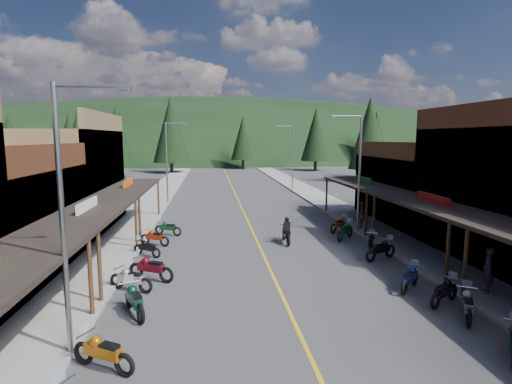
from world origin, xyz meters
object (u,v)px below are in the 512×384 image
object	(u,v)px
pine_11	(369,133)
rider_on_bike	(286,232)
streetlight_2	(358,168)
bike_east_9	(371,241)
pine_2	(171,130)
bike_east_6	(445,290)
pine_4	(316,134)
pine_10	(116,136)
bike_west_6	(134,299)
pine_9	(376,139)
bike_east_11	(339,223)
pedestrian_east_b	(362,214)
shop_east_3	(425,189)
streetlight_3	(291,155)
bike_west_10	(155,236)
bike_west_8	(151,267)
bike_east_10	(345,230)
bike_west_5	(103,350)
bike_east_5	(468,303)
bike_east_8	(381,249)
pedestrian_east_a	(488,270)
shop_west_3	(53,181)
bike_west_11	(168,227)
bike_east_7	(410,277)
pine_8	(70,142)
pine_0	(9,138)
pine_7	(78,135)
streetlight_1	(168,159)
pine_1	(109,134)
pine_6	(438,138)
pine_5	(370,131)
bike_west_9	(147,247)
pine_3	(243,138)
bike_west_7	(131,278)

from	to	relation	value
pine_11	rider_on_bike	world-z (taller)	pine_11
streetlight_2	bike_east_9	world-z (taller)	streetlight_2
pine_2	bike_east_6	distance (m)	64.28
streetlight_2	pine_4	size ratio (longest dim) A/B	0.64
pine_10	bike_west_6	xyz separation A→B (m)	(12.29, -53.39, -6.14)
pine_9	bike_east_11	bearing A→B (deg)	-116.32
pine_10	pedestrian_east_b	world-z (taller)	pine_10
bike_east_11	shop_east_3	bearing A→B (deg)	67.92
streetlight_3	bike_west_10	distance (m)	27.39
pine_11	bike_west_8	size ratio (longest dim) A/B	5.40
bike_east_10	pine_11	bearing A→B (deg)	107.50
bike_west_5	bike_east_5	size ratio (longest dim) A/B	1.02
shop_east_3	bike_east_8	distance (m)	12.14
pedestrian_east_a	bike_east_9	bearing A→B (deg)	-139.70
bike_west_6	bike_west_8	bearing A→B (deg)	63.72
streetlight_2	pedestrian_east_b	xyz separation A→B (m)	(0.80, 1.03, -3.36)
shop_west_3	streetlight_2	distance (m)	21.02
bike_west_11	bike_east_11	world-z (taller)	bike_east_11
shop_west_3	bike_east_7	bearing A→B (deg)	-34.88
pine_8	bike_east_11	bearing A→B (deg)	-48.31
bike_west_8	bike_west_10	world-z (taller)	bike_west_8
bike_east_8	bike_east_11	world-z (taller)	bike_east_8
streetlight_3	bike_west_8	size ratio (longest dim) A/B	3.48
streetlight_3	bike_west_8	world-z (taller)	streetlight_3
bike_west_11	pine_0	bearing A→B (deg)	58.80
pine_7	rider_on_bike	world-z (taller)	pine_7
bike_west_6	bike_east_11	size ratio (longest dim) A/B	1.06
streetlight_1	bike_west_5	bearing A→B (deg)	-87.96
bike_east_11	pine_1	bearing A→B (deg)	164.65
pedestrian_east_a	bike_west_11	bearing A→B (deg)	-105.72
pine_11	shop_west_3	bearing A→B (deg)	-141.68
shop_west_3	streetlight_1	bearing A→B (deg)	57.44
streetlight_1	pine_6	distance (m)	67.62
pine_5	pedestrian_east_b	world-z (taller)	pine_5
streetlight_1	bike_west_8	size ratio (longest dim) A/B	3.48
bike_west_8	pine_1	bearing A→B (deg)	42.65
bike_west_8	bike_east_6	world-z (taller)	bike_west_8
bike_east_7	pine_0	bearing A→B (deg)	169.78
pine_1	bike_east_9	xyz separation A→B (m)	(30.38, -66.04, -6.70)
bike_west_5	pedestrian_east_b	bearing A→B (deg)	-10.53
shop_east_3	bike_west_9	world-z (taller)	shop_east_3
pine_8	bike_east_6	bearing A→B (deg)	-57.25
streetlight_3	pine_10	size ratio (longest dim) A/B	0.69
pine_3	pine_7	bearing A→B (deg)	164.48
bike_east_9	pine_10	bearing A→B (deg)	144.41
bike_west_8	bike_west_9	bearing A→B (deg)	39.13
pine_5	bike_east_10	bearing A→B (deg)	-113.36
bike_west_6	bike_west_8	xyz separation A→B (m)	(0.08, 3.59, 0.02)
bike_west_7	bike_east_6	xyz separation A→B (m)	(12.46, -2.80, -0.02)
pine_5	streetlight_3	bearing A→B (deg)	-122.78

